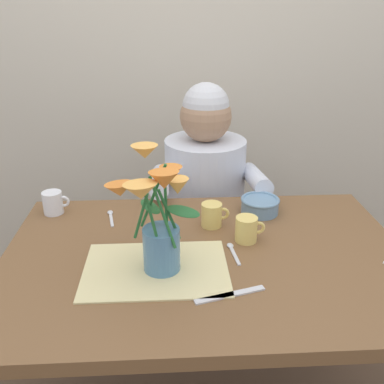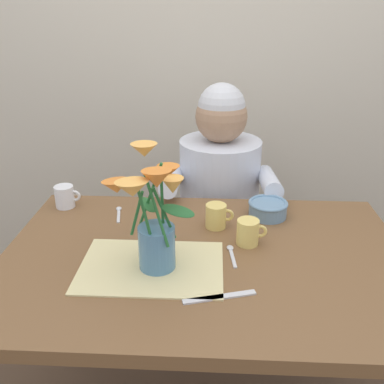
# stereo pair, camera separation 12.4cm
# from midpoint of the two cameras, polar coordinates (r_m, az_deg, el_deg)

# --- Properties ---
(wood_panel_backdrop) EXTENTS (4.00, 0.10, 2.50)m
(wood_panel_backdrop) POSITION_cam_midpoint_polar(r_m,az_deg,el_deg) (2.14, -2.27, 19.26)
(wood_panel_backdrop) COLOR beige
(wood_panel_backdrop) RESTS_ON ground_plane
(dining_table) EXTENTS (1.20, 0.80, 0.74)m
(dining_table) POSITION_cam_midpoint_polar(r_m,az_deg,el_deg) (1.33, -0.90, -11.85)
(dining_table) COLOR brown
(dining_table) RESTS_ON ground_plane
(seated_person) EXTENTS (0.45, 0.47, 1.14)m
(seated_person) POSITION_cam_midpoint_polar(r_m,az_deg,el_deg) (1.91, -0.18, -2.92)
(seated_person) COLOR #4C4C56
(seated_person) RESTS_ON ground_plane
(striped_placemat) EXTENTS (0.40, 0.28, 0.00)m
(striped_placemat) POSITION_cam_midpoint_polar(r_m,az_deg,el_deg) (1.22, -7.76, -10.17)
(striped_placemat) COLOR beige
(striped_placemat) RESTS_ON dining_table
(flower_vase) EXTENTS (0.27, 0.27, 0.33)m
(flower_vase) POSITION_cam_midpoint_polar(r_m,az_deg,el_deg) (1.14, -7.83, -3.31)
(flower_vase) COLOR teal
(flower_vase) RESTS_ON dining_table
(ceramic_bowl) EXTENTS (0.14, 0.14, 0.06)m
(ceramic_bowl) POSITION_cam_midpoint_polar(r_m,az_deg,el_deg) (1.52, 6.70, -1.76)
(ceramic_bowl) COLOR #6689A8
(ceramic_bowl) RESTS_ON dining_table
(dinner_knife) EXTENTS (0.19, 0.07, 0.00)m
(dinner_knife) POSITION_cam_midpoint_polar(r_m,az_deg,el_deg) (1.12, 1.82, -13.57)
(dinner_knife) COLOR silver
(dinner_knife) RESTS_ON dining_table
(tea_cup) EXTENTS (0.09, 0.07, 0.08)m
(tea_cup) POSITION_cam_midpoint_polar(r_m,az_deg,el_deg) (1.59, -20.06, -1.39)
(tea_cup) COLOR silver
(tea_cup) RESTS_ON dining_table
(coffee_cup) EXTENTS (0.09, 0.07, 0.08)m
(coffee_cup) POSITION_cam_midpoint_polar(r_m,az_deg,el_deg) (1.41, 0.18, -3.11)
(coffee_cup) COLOR #E5C666
(coffee_cup) RESTS_ON dining_table
(ceramic_mug) EXTENTS (0.09, 0.07, 0.08)m
(ceramic_mug) POSITION_cam_midpoint_polar(r_m,az_deg,el_deg) (1.33, 4.64, -5.00)
(ceramic_mug) COLOR #E5C666
(ceramic_mug) RESTS_ON dining_table
(spoon_0) EXTENTS (0.04, 0.12, 0.01)m
(spoon_0) POSITION_cam_midpoint_polar(r_m,az_deg,el_deg) (1.53, -13.02, -3.15)
(spoon_0) COLOR silver
(spoon_0) RESTS_ON dining_table
(spoon_1) EXTENTS (0.02, 0.12, 0.01)m
(spoon_1) POSITION_cam_midpoint_polar(r_m,az_deg,el_deg) (1.40, -8.04, -5.44)
(spoon_1) COLOR silver
(spoon_1) RESTS_ON dining_table
(spoon_3) EXTENTS (0.03, 0.12, 0.01)m
(spoon_3) POSITION_cam_midpoint_polar(r_m,az_deg,el_deg) (1.29, 2.63, -7.79)
(spoon_3) COLOR silver
(spoon_3) RESTS_ON dining_table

